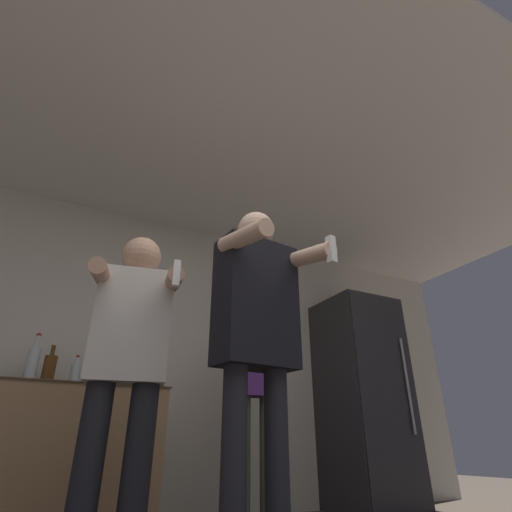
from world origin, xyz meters
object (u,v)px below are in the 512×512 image
Objects in this scene: bottle_brown_liquor at (49,369)px; person_woman_foreground at (257,328)px; person_man_side at (128,357)px; bottle_clear_vodka at (32,364)px; bottle_green_wine at (110,373)px; person_spectator_back at (256,373)px; bottle_amber_bourbon at (128,372)px; refrigerator at (364,398)px; bottle_tall_gin at (75,375)px.

person_woman_foreground is at bearing -61.50° from bottle_brown_liquor.
person_woman_foreground is 0.73m from person_man_side.
bottle_clear_vodka is at bearing 180.00° from bottle_brown_liquor.
bottle_green_wine is 0.18× the size of person_spectator_back.
bottle_green_wine is (0.42, 0.00, 0.00)m from bottle_brown_liquor.
bottle_clear_vodka is 1.19m from person_man_side.
bottle_amber_bourbon is 1.00m from person_spectator_back.
person_spectator_back is at bearing 28.24° from person_man_side.
bottle_green_wine is (-0.13, 0.00, -0.02)m from bottle_amber_bourbon.
person_spectator_back is at bearing 63.71° from person_woman_foreground.
bottle_amber_bourbon is at bearing 176.79° from refrigerator.
bottle_tall_gin is at bearing 113.42° from person_woman_foreground.
bottle_clear_vodka is 0.54m from bottle_green_wine.
bottle_brown_liquor is at bearing -180.00° from bottle_amber_bourbon.
bottle_green_wine is 1.09m from person_man_side.
bottle_amber_bourbon is at bearing 0.00° from bottle_tall_gin.
bottle_brown_liquor is 0.18× the size of person_woman_foreground.
refrigerator is at bearing -2.47° from bottle_clear_vodka.
person_spectator_back reaches higher than bottle_brown_liquor.
bottle_tall_gin is at bearing -0.00° from bottle_clear_vodka.
person_man_side is (-2.42, -0.96, 0.00)m from refrigerator.
bottle_tall_gin is at bearing 180.00° from bottle_green_wine.
bottle_brown_liquor is 0.42m from bottle_green_wine.
person_woman_foreground reaches higher than bottle_green_wine.
bottle_green_wine is at bearing 176.97° from refrigerator.
refrigerator is at bearing 16.27° from person_spectator_back.
person_woman_foreground is (0.99, -1.61, -0.01)m from bottle_clear_vodka.
refrigerator is at bearing -3.03° from bottle_green_wine.
bottle_clear_vodka is 1.21× the size of bottle_green_wine.
person_spectator_back is at bearing -20.59° from bottle_brown_liquor.
bottle_clear_vodka reaches higher than bottle_brown_liquor.
person_man_side is (-0.51, 0.52, -0.09)m from person_woman_foreground.
bottle_amber_bourbon is at bearing 0.00° from bottle_brown_liquor.
person_spectator_back is (0.98, -0.53, 0.00)m from bottle_green_wine.
person_woman_foreground is (0.70, -1.61, 0.05)m from bottle_tall_gin.
person_man_side is at bearing -99.86° from bottle_amber_bourbon.
refrigerator is 2.42m from person_woman_foreground.
bottle_amber_bourbon is at bearing 80.14° from person_man_side.
bottle_amber_bourbon is 0.22× the size of person_woman_foreground.
person_man_side is at bearing -66.27° from bottle_clear_vodka.
refrigerator is at bearing 37.76° from person_woman_foreground.
refrigerator is 1.14× the size of person_man_side.
bottle_clear_vodka is at bearing 177.53° from refrigerator.
person_man_side reaches higher than bottle_tall_gin.
bottle_green_wine is 1.12m from person_spectator_back.
person_woman_foreground is (0.87, -1.61, 0.02)m from bottle_brown_liquor.
bottle_brown_liquor is 1.15m from person_man_side.
bottle_green_wine is 1.67m from person_woman_foreground.
refrigerator reaches higher than person_woman_foreground.
bottle_tall_gin is 1.11m from person_man_side.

